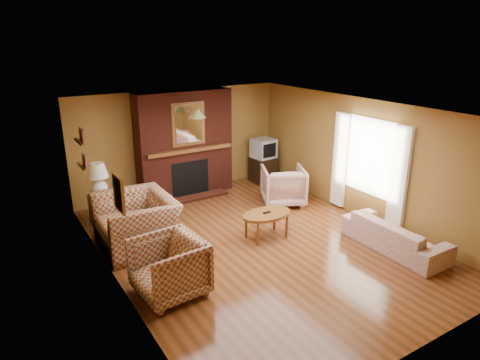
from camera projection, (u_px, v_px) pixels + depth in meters
floor at (258, 244)px, 7.66m from camera, size 6.50×6.50×0.00m
ceiling at (260, 110)px, 6.88m from camera, size 6.50×6.50×0.00m
wall_back at (180, 142)px, 9.88m from camera, size 6.50×0.00×6.50m
wall_front at (426, 262)px, 4.66m from camera, size 6.50×0.00×6.50m
wall_left at (112, 211)px, 6.02m from camera, size 0.00×6.50×6.50m
wall_right at (363, 159)px, 8.52m from camera, size 0.00×6.50×6.50m
fireplace at (185, 145)px, 9.68m from camera, size 2.20×0.82×2.40m
window_right at (368, 165)px, 8.36m from camera, size 0.10×1.85×2.00m
bookshelf at (82, 149)px, 7.43m from camera, size 0.09×0.55×0.71m
botanical_print at (119, 193)px, 5.69m from camera, size 0.05×0.40×0.50m
pendant_light at (197, 113)px, 8.86m from camera, size 0.36×0.36×0.48m
plaid_loveseat at (136, 222)px, 7.44m from camera, size 1.24×1.42×0.91m
plaid_armchair at (169, 268)px, 6.05m from camera, size 1.01×0.98×0.85m
floral_sofa at (395, 235)px, 7.39m from camera, size 0.74×1.86×0.54m
floral_armchair at (283, 186)px, 9.36m from camera, size 1.19×1.21×0.83m
coffee_table at (267, 216)px, 7.76m from camera, size 0.96×0.59×0.51m
side_table at (102, 209)px, 8.49m from camera, size 0.43×0.43×0.55m
table_lamp at (98, 178)px, 8.28m from camera, size 0.41×0.41×0.67m
tv_stand at (263, 169)px, 10.83m from camera, size 0.60×0.55×0.63m
crt_tv at (264, 148)px, 10.65m from camera, size 0.57×0.56×0.47m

